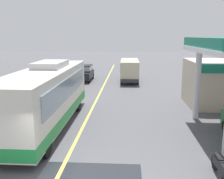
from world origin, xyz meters
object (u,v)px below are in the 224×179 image
coach_bus_main (47,98)px  car_trailing_behind_bus (85,72)px  minibus_opposing_lane (130,69)px  motorcycle_parked_forecourt (220,166)px

coach_bus_main → car_trailing_behind_bus: coach_bus_main is taller
minibus_opposing_lane → car_trailing_behind_bus: size_ratio=1.46×
coach_bus_main → motorcycle_parked_forecourt: 9.68m
motorcycle_parked_forecourt → coach_bus_main: bearing=147.5°
motorcycle_parked_forecourt → car_trailing_behind_bus: 22.66m
motorcycle_parked_forecourt → car_trailing_behind_bus: bearing=112.2°
car_trailing_behind_bus → coach_bus_main: bearing=-88.4°
coach_bus_main → motorcycle_parked_forecourt: bearing=-32.5°
coach_bus_main → motorcycle_parked_forecourt: (8.10, -5.15, -1.28)m
minibus_opposing_lane → car_trailing_behind_bus: 5.26m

